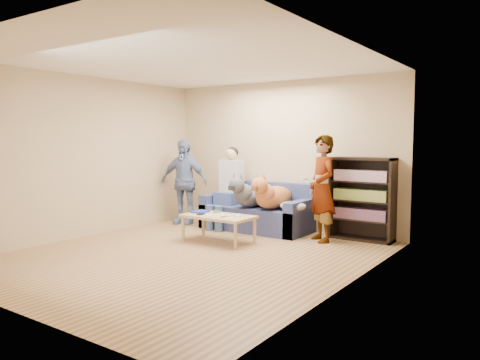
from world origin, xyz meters
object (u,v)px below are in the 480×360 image
Objects in this scene: coffee_table at (218,218)px; bookshelf at (362,197)px; dog_gray at (250,194)px; camera_silver at (217,212)px; notebook_blue at (200,212)px; person_seated at (228,185)px; dog_tan at (271,195)px; sofa at (257,214)px; person_standing_left at (184,182)px; person_standing_right at (322,189)px.

bookshelf reaches higher than coffee_table.
coffee_table is at bearing -86.50° from dog_gray.
camera_silver is 0.09× the size of dog_gray.
notebook_blue is 0.20× the size of bookshelf.
camera_silver is at bearing -63.52° from person_seated.
dog_tan is at bearing 70.22° from coffee_table.
dog_gray is at bearing -90.90° from sofa.
camera_silver is at bearing -44.04° from person_standing_left.
sofa is 1.29× the size of person_seated.
person_seated reaches higher than sofa.
person_standing_left is 0.83× the size of sofa.
person_seated is at bearing 169.43° from dog_gray.
camera_silver is 1.09m from sofa.
person_seated is at bearing 100.79° from notebook_blue.
person_standing_left is 1.08× the size of person_seated.
person_standing_right is 6.33× the size of notebook_blue.
coffee_table is at bearing -103.22° from person_standing_right.
dog_tan is at bearing 61.28° from camera_silver.
person_standing_right is 0.87× the size of sofa.
dog_gray is (0.06, 0.85, 0.20)m from camera_silver.
bookshelf is at bearing -5.28° from person_standing_left.
notebook_blue is 1.22m from dog_tan.
bookshelf is at bearing 7.40° from sofa.
coffee_table is (1.51, -0.91, -0.42)m from person_standing_left.
sofa reaches higher than notebook_blue.
person_standing_left is at bearing 142.27° from notebook_blue.
dog_gray is 0.41m from dog_tan.
person_seated reaches higher than dog_tan.
person_seated reaches higher than camera_silver.
sofa reaches higher than coffee_table.
person_standing_right reaches higher than notebook_blue.
person_standing_right is 1.31× the size of dog_gray.
person_standing_left is at bearing -177.36° from dog_gray.
notebook_blue is 0.29m from camera_silver.
dog_tan reaches higher than coffee_table.
person_seated is at bearing -143.69° from person_standing_right.
camera_silver is 2.29m from bookshelf.
notebook_blue is at bearing -165.96° from camera_silver.
camera_silver reaches higher than coffee_table.
dog_tan reaches higher than dog_gray.
person_standing_right is 1.35m from dog_gray.
person_standing_left is 14.36× the size of camera_silver.
notebook_blue is at bearing -128.87° from dog_tan.
person_standing_right is 1.27× the size of bookshelf.
camera_silver is at bearing 14.04° from notebook_blue.
notebook_blue is 1.21m from sofa.
notebook_blue reaches higher than coffee_table.
bookshelf is (3.25, 0.53, -0.11)m from person_standing_left.
dog_gray reaches higher than notebook_blue.
bookshelf is at bearing 39.43° from coffee_table.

